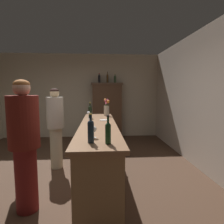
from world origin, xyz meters
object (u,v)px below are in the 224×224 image
object	(u,v)px
wine_glass_front	(94,130)
patron_in_grey	(24,133)
bar_counter	(99,152)
display_cabinet	(107,110)
wine_bottle_merlot	(108,132)
patron_near_entrance	(56,125)
wine_bottle_syrah	(90,111)
cheese_plate	(104,120)
wine_glass_mid	(89,113)
display_bottle_midleft	(107,78)
display_bottle_left	(99,78)
flower_arrangement	(107,107)
display_bottle_center	(115,79)
patron_in_navy	(24,141)
wine_bottle_rose	(91,130)

from	to	relation	value
wine_glass_front	patron_in_grey	distance (m)	1.50
bar_counter	display_cabinet	world-z (taller)	display_cabinet
wine_bottle_merlot	patron_near_entrance	distance (m)	2.05
wine_bottle_syrah	cheese_plate	distance (m)	0.46
wine_glass_mid	display_bottle_midleft	world-z (taller)	display_bottle_midleft
display_cabinet	display_bottle_left	size ratio (longest dim) A/B	5.97
display_cabinet	wine_glass_front	size ratio (longest dim) A/B	12.76
wine_glass_mid	flower_arrangement	xyz separation A→B (m)	(0.38, 0.51, 0.07)
display_cabinet	wine_bottle_merlot	size ratio (longest dim) A/B	5.83
flower_arrangement	cheese_plate	world-z (taller)	flower_arrangement
wine_glass_front	display_bottle_center	xyz separation A→B (m)	(0.59, 3.91, 0.85)
wine_bottle_syrah	display_bottle_left	xyz separation A→B (m)	(0.20, 2.22, 0.82)
wine_glass_front	wine_glass_mid	distance (m)	1.54
wine_bottle_syrah	wine_bottle_merlot	bearing A→B (deg)	-81.84
cheese_plate	display_bottle_left	size ratio (longest dim) A/B	0.53
display_cabinet	wine_glass_mid	bearing A→B (deg)	-101.24
display_bottle_center	display_bottle_midleft	bearing A→B (deg)	180.00
bar_counter	patron_in_navy	distance (m)	1.28
cheese_plate	patron_in_grey	size ratio (longest dim) A/B	0.10
display_cabinet	wine_glass_mid	distance (m)	2.43
flower_arrangement	display_bottle_left	distance (m)	2.03
wine_glass_mid	patron_in_navy	bearing A→B (deg)	-117.83
flower_arrangement	cheese_plate	distance (m)	0.72
wine_bottle_merlot	flower_arrangement	bearing A→B (deg)	88.09
display_cabinet	patron_in_grey	xyz separation A→B (m)	(-1.50, -2.99, -0.08)
wine_bottle_merlot	flower_arrangement	distance (m)	2.30
display_cabinet	wine_bottle_rose	world-z (taller)	display_cabinet
display_bottle_left	patron_in_grey	size ratio (longest dim) A/B	0.20
wine_bottle_rose	flower_arrangement	distance (m)	2.27
wine_glass_mid	flower_arrangement	size ratio (longest dim) A/B	0.40
patron_in_grey	wine_glass_mid	bearing A→B (deg)	9.23
wine_bottle_syrah	wine_glass_front	bearing A→B (deg)	-85.95
flower_arrangement	bar_counter	bearing A→B (deg)	-99.40
display_bottle_center	patron_in_navy	distance (m)	4.16
display_bottle_left	patron_in_grey	world-z (taller)	display_bottle_left
wine_glass_front	display_bottle_midleft	size ratio (longest dim) A/B	0.41
wine_bottle_syrah	display_bottle_left	size ratio (longest dim) A/B	1.07
wine_bottle_rose	patron_in_navy	size ratio (longest dim) A/B	0.19
bar_counter	display_bottle_midleft	world-z (taller)	display_bottle_midleft
display_bottle_center	patron_in_grey	xyz separation A→B (m)	(-1.76, -2.99, -1.08)
display_bottle_left	display_bottle_midleft	size ratio (longest dim) A/B	0.86
display_cabinet	display_bottle_left	distance (m)	1.04
patron_in_navy	patron_in_grey	bearing A→B (deg)	82.29
wine_bottle_syrah	flower_arrangement	size ratio (longest dim) A/B	0.83
bar_counter	wine_glass_front	xyz separation A→B (m)	(-0.05, -0.91, 0.59)
bar_counter	wine_bottle_rose	size ratio (longest dim) A/B	8.81
wine_glass_mid	patron_near_entrance	distance (m)	0.69
display_bottle_left	patron_in_navy	distance (m)	4.02
wine_glass_front	display_bottle_left	distance (m)	4.00
display_bottle_left	display_bottle_midleft	distance (m)	0.27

